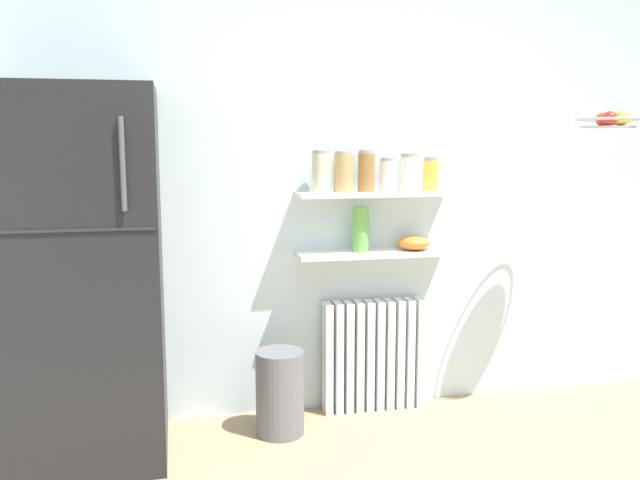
# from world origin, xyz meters

# --- Properties ---
(back_wall) EXTENTS (7.04, 0.10, 2.60)m
(back_wall) POSITION_xyz_m (0.00, 2.05, 1.30)
(back_wall) COLOR silver
(back_wall) RESTS_ON ground_plane
(refrigerator) EXTENTS (0.76, 0.70, 1.79)m
(refrigerator) POSITION_xyz_m (-1.36, 1.67, 0.90)
(refrigerator) COLOR black
(refrigerator) RESTS_ON ground_plane
(radiator) EXTENTS (0.59, 0.12, 0.64)m
(radiator) POSITION_xyz_m (0.19, 1.92, 0.32)
(radiator) COLOR white
(radiator) RESTS_ON ground_plane
(wall_shelf_lower) EXTENTS (0.89, 0.22, 0.02)m
(wall_shelf_lower) POSITION_xyz_m (0.19, 1.89, 0.92)
(wall_shelf_lower) COLOR white
(wall_shelf_upper) EXTENTS (0.89, 0.22, 0.02)m
(wall_shelf_upper) POSITION_xyz_m (0.19, 1.89, 1.25)
(wall_shelf_upper) COLOR white
(storage_jar_0) EXTENTS (0.11, 0.11, 0.23)m
(storage_jar_0) POSITION_xyz_m (-0.12, 1.89, 1.38)
(storage_jar_0) COLOR beige
(storage_jar_0) RESTS_ON wall_shelf_upper
(storage_jar_1) EXTENTS (0.10, 0.10, 0.22)m
(storage_jar_1) POSITION_xyz_m (0.00, 1.89, 1.38)
(storage_jar_1) COLOR tan
(storage_jar_1) RESTS_ON wall_shelf_upper
(storage_jar_2) EXTENTS (0.09, 0.09, 0.23)m
(storage_jar_2) POSITION_xyz_m (0.13, 1.89, 1.38)
(storage_jar_2) COLOR olive
(storage_jar_2) RESTS_ON wall_shelf_upper
(storage_jar_3) EXTENTS (0.09, 0.09, 0.19)m
(storage_jar_3) POSITION_xyz_m (0.25, 1.89, 1.36)
(storage_jar_3) COLOR silver
(storage_jar_3) RESTS_ON wall_shelf_upper
(storage_jar_4) EXTENTS (0.11, 0.11, 0.21)m
(storage_jar_4) POSITION_xyz_m (0.38, 1.89, 1.37)
(storage_jar_4) COLOR silver
(storage_jar_4) RESTS_ON wall_shelf_upper
(storage_jar_5) EXTENTS (0.09, 0.09, 0.19)m
(storage_jar_5) POSITION_xyz_m (0.50, 1.89, 1.36)
(storage_jar_5) COLOR yellow
(storage_jar_5) RESTS_ON wall_shelf_upper
(vase) EXTENTS (0.09, 0.09, 0.25)m
(vase) POSITION_xyz_m (0.10, 1.89, 1.06)
(vase) COLOR #66A84C
(vase) RESTS_ON wall_shelf_lower
(shelf_bowl) EXTENTS (0.18, 0.18, 0.08)m
(shelf_bowl) POSITION_xyz_m (0.41, 1.89, 0.97)
(shelf_bowl) COLOR orange
(shelf_bowl) RESTS_ON wall_shelf_lower
(trash_bin) EXTENTS (0.26, 0.26, 0.45)m
(trash_bin) POSITION_xyz_m (-0.39, 1.70, 0.23)
(trash_bin) COLOR slate
(trash_bin) RESTS_ON ground_plane
(hanging_fruit_basket) EXTENTS (0.34, 0.34, 0.09)m
(hanging_fruit_basket) POSITION_xyz_m (1.37, 1.54, 1.65)
(hanging_fruit_basket) COLOR #B2B2B7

